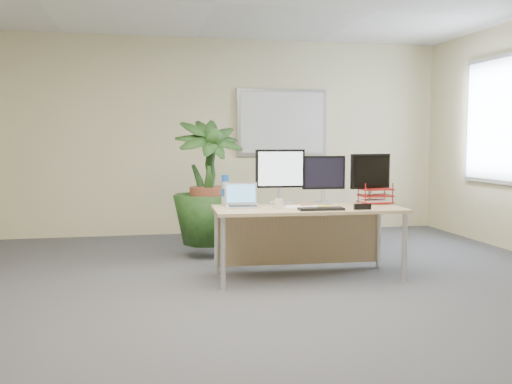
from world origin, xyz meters
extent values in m
plane|color=#434347|center=(0.00, 0.00, 0.00)|extent=(8.00, 8.00, 0.00)
cube|color=beige|center=(0.00, 4.00, 1.35)|extent=(7.00, 0.04, 2.70)
cube|color=silver|center=(1.20, 3.97, 1.55)|extent=(1.30, 0.03, 0.95)
cube|color=white|center=(1.20, 3.95, 1.55)|extent=(1.20, 0.01, 0.85)
cube|color=silver|center=(3.47, 2.30, 1.55)|extent=(0.03, 1.30, 1.55)
cube|color=silver|center=(3.45, 2.30, 1.55)|extent=(0.01, 1.20, 1.45)
cube|color=tan|center=(0.75, 1.18, 0.66)|extent=(1.79, 0.82, 0.03)
cube|color=tan|center=(0.77, 1.52, 0.32)|extent=(1.66, 0.09, 0.53)
cylinder|color=silver|center=(-0.09, 0.90, 0.32)|extent=(0.05, 0.05, 0.65)
cylinder|color=silver|center=(1.57, 0.82, 0.32)|extent=(0.05, 0.05, 0.65)
cylinder|color=silver|center=(-0.06, 1.54, 0.32)|extent=(0.05, 0.05, 0.65)
cylinder|color=silver|center=(1.60, 1.46, 0.32)|extent=(0.05, 0.05, 0.65)
imported|color=#163513|center=(-0.05, 2.35, 0.75)|extent=(1.03, 1.03, 1.50)
cylinder|color=silver|center=(0.56, 1.47, 0.69)|extent=(0.22, 0.22, 0.02)
cylinder|color=silver|center=(0.56, 1.47, 0.76)|extent=(0.04, 0.04, 0.13)
cube|color=black|center=(0.56, 1.47, 1.03)|extent=(0.48, 0.07, 0.37)
cube|color=silver|center=(0.55, 1.45, 1.03)|extent=(0.44, 0.02, 0.33)
cylinder|color=silver|center=(0.99, 1.44, 0.69)|extent=(0.19, 0.19, 0.02)
cylinder|color=silver|center=(0.99, 1.44, 0.75)|extent=(0.04, 0.04, 0.12)
cube|color=black|center=(0.99, 1.44, 0.99)|extent=(0.43, 0.06, 0.33)
cube|color=black|center=(0.99, 1.42, 0.99)|extent=(0.39, 0.02, 0.29)
cylinder|color=silver|center=(1.45, 1.36, 0.69)|extent=(0.20, 0.20, 0.02)
cylinder|color=silver|center=(1.45, 1.36, 0.76)|extent=(0.04, 0.04, 0.12)
cube|color=black|center=(1.45, 1.36, 1.00)|extent=(0.44, 0.14, 0.34)
cube|color=black|center=(1.45, 1.33, 1.00)|extent=(0.39, 0.10, 0.30)
cube|color=silver|center=(0.15, 1.27, 0.69)|extent=(0.32, 0.23, 0.02)
cube|color=black|center=(0.15, 1.26, 0.69)|extent=(0.27, 0.15, 0.00)
cube|color=silver|center=(0.15, 1.41, 0.80)|extent=(0.31, 0.07, 0.21)
cube|color=#5CA9EF|center=(0.15, 1.40, 0.80)|extent=(0.28, 0.05, 0.17)
cube|color=black|center=(0.81, 0.95, 0.69)|extent=(0.41, 0.15, 0.02)
cylinder|color=silver|center=(0.46, 1.14, 0.72)|extent=(0.08, 0.08, 0.09)
torus|color=silver|center=(0.42, 1.14, 0.72)|extent=(0.06, 0.01, 0.06)
cube|color=white|center=(0.68, 1.15, 0.68)|extent=(0.34, 0.29, 0.01)
cylinder|color=#FB561B|center=(0.75, 1.20, 0.69)|extent=(0.13, 0.05, 0.01)
cylinder|color=yellow|center=(0.91, 1.14, 0.68)|extent=(0.12, 0.04, 0.02)
cylinder|color=#AABEC8|center=(0.02, 1.50, 0.79)|extent=(0.07, 0.07, 0.23)
cylinder|color=blue|center=(0.02, 1.50, 0.94)|extent=(0.07, 0.07, 0.06)
cylinder|color=blue|center=(0.02, 1.50, 0.80)|extent=(0.08, 0.08, 0.07)
cube|color=maroon|center=(1.50, 1.36, 0.69)|extent=(0.32, 0.25, 0.01)
cube|color=maroon|center=(1.50, 1.36, 0.76)|extent=(0.32, 0.25, 0.01)
cube|color=maroon|center=(1.50, 1.36, 0.82)|extent=(0.32, 0.25, 0.01)
cube|color=white|center=(1.50, 1.36, 0.70)|extent=(0.29, 0.22, 0.02)
cube|color=black|center=(1.19, 0.91, 0.70)|extent=(0.16, 0.05, 0.05)
camera|label=1|loc=(-0.78, -3.93, 1.31)|focal=40.00mm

